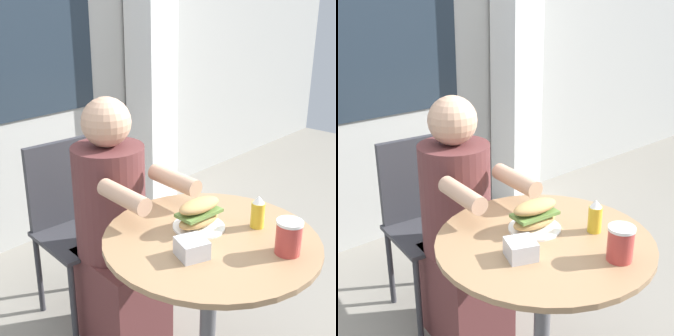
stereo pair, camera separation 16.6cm
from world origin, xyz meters
TOP-DOWN VIEW (x-y plane):
  - lattice_pillar at (1.22, 1.50)m, footprint 0.26×0.26m
  - cafe_table at (0.00, 0.00)m, footprint 0.74×0.74m
  - diner_chair at (0.04, 0.89)m, footprint 0.42×0.42m
  - seated_diner at (0.03, 0.54)m, footprint 0.35×0.57m
  - sandwich_on_plate at (0.02, 0.07)m, footprint 0.19×0.19m
  - drink_cup at (0.08, -0.24)m, footprint 0.09×0.09m
  - napkin_box at (-0.14, -0.03)m, footprint 0.12×0.12m
  - condiment_bottle at (0.17, -0.07)m, footprint 0.05×0.05m

SIDE VIEW (x-z plane):
  - seated_diner at x=0.03m, z-range -0.07..1.08m
  - diner_chair at x=0.04m, z-range 0.09..0.96m
  - cafe_table at x=0.00m, z-range 0.18..0.92m
  - napkin_box at x=-0.14m, z-range 0.75..0.81m
  - sandwich_on_plate at x=0.02m, z-range 0.74..0.85m
  - drink_cup at x=0.08m, z-range 0.75..0.86m
  - condiment_bottle at x=0.17m, z-range 0.75..0.87m
  - lattice_pillar at x=1.22m, z-range 0.00..2.40m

